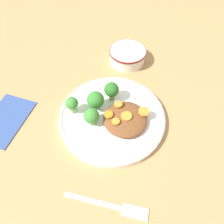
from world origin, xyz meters
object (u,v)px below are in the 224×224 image
object	(u,v)px
plate	(112,117)
napkin	(5,119)
fork	(114,206)
dip_bowl	(127,55)

from	to	relation	value
plate	napkin	size ratio (longest dim) A/B	1.62
plate	fork	size ratio (longest dim) A/B	1.56
plate	fork	distance (m)	0.22
fork	napkin	xyz separation A→B (m)	(0.05, 0.35, -0.00)
fork	napkin	distance (m)	0.35
plate	dip_bowl	bearing A→B (deg)	17.40
napkin	plate	bearing A→B (deg)	-60.06
fork	napkin	bearing A→B (deg)	156.52
dip_bowl	fork	distance (m)	0.45
dip_bowl	napkin	size ratio (longest dim) A/B	0.68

